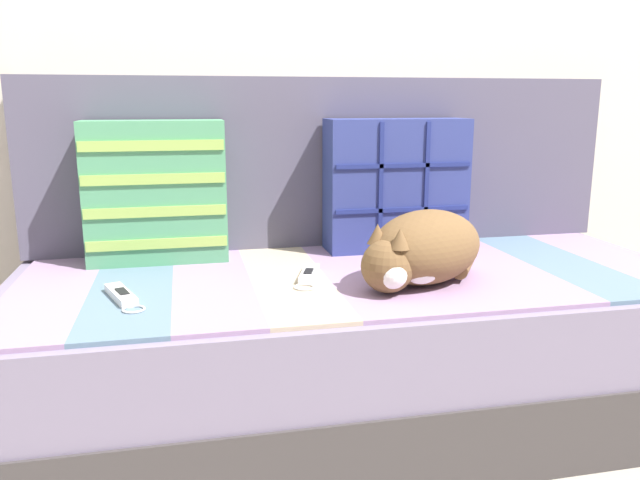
% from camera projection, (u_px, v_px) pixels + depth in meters
% --- Properties ---
extents(ground_plane, '(14.00, 14.00, 0.00)m').
position_uv_depth(ground_plane, '(368.00, 431.00, 1.60)').
color(ground_plane, '#A89E8E').
extents(couch, '(1.80, 0.84, 0.40)m').
position_uv_depth(couch, '(355.00, 341.00, 1.68)').
color(couch, '#3D3838').
rests_on(couch, ground_plane).
extents(sofa_backrest, '(1.76, 0.14, 0.50)m').
position_uv_depth(sofa_backrest, '(326.00, 161.00, 1.91)').
color(sofa_backrest, '#514C60').
rests_on(sofa_backrest, couch).
extents(throw_pillow_quilted, '(0.41, 0.14, 0.38)m').
position_uv_depth(throw_pillow_quilted, '(396.00, 185.00, 1.82)').
color(throw_pillow_quilted, navy).
rests_on(throw_pillow_quilted, couch).
extents(throw_pillow_striped, '(0.37, 0.14, 0.38)m').
position_uv_depth(throw_pillow_striped, '(156.00, 192.00, 1.68)').
color(throw_pillow_striped, '#4C9366').
rests_on(throw_pillow_striped, couch).
extents(sleeping_cat, '(0.38, 0.34, 0.18)m').
position_uv_depth(sleeping_cat, '(421.00, 250.00, 1.48)').
color(sleeping_cat, brown).
rests_on(sleeping_cat, couch).
extents(game_remote_near, '(0.11, 0.20, 0.02)m').
position_uv_depth(game_remote_near, '(122.00, 295.00, 1.38)').
color(game_remote_near, white).
rests_on(game_remote_near, couch).
extents(game_remote_far, '(0.10, 0.19, 0.02)m').
position_uv_depth(game_remote_far, '(309.00, 275.00, 1.54)').
color(game_remote_far, white).
rests_on(game_remote_far, couch).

